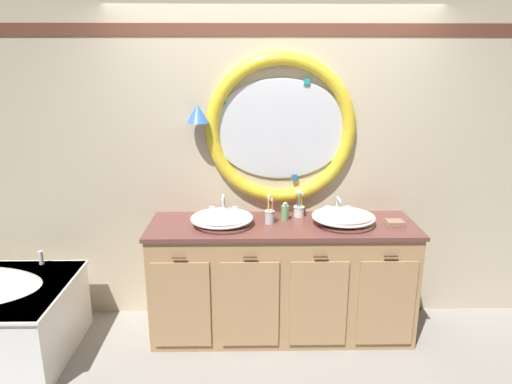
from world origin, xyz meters
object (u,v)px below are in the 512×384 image
object	(u,v)px
sink_basin_left	(222,218)
toothbrush_holder_left	(270,216)
sink_basin_right	(343,217)
soap_dispenser	(285,212)
toothbrush_holder_right	(299,210)
folded_hand_towel	(395,223)

from	to	relation	value
sink_basin_left	toothbrush_holder_left	size ratio (longest dim) A/B	2.10
sink_basin_left	toothbrush_holder_left	xyz separation A→B (m)	(0.36, 0.04, 0.01)
sink_basin_right	soap_dispenser	world-z (taller)	soap_dispenser
toothbrush_holder_right	sink_basin_right	bearing A→B (deg)	-31.35
sink_basin_left	toothbrush_holder_right	xyz separation A→B (m)	(0.60, 0.19, -0.00)
soap_dispenser	folded_hand_towel	world-z (taller)	soap_dispenser
sink_basin_left	toothbrush_holder_left	bearing A→B (deg)	5.90
soap_dispenser	sink_basin_right	bearing A→B (deg)	-14.72
sink_basin_right	folded_hand_towel	world-z (taller)	sink_basin_right
toothbrush_holder_right	soap_dispenser	bearing A→B (deg)	-146.25
sink_basin_right	toothbrush_holder_left	distance (m)	0.55
folded_hand_towel	toothbrush_holder_right	bearing A→B (deg)	163.23
sink_basin_left	soap_dispenser	size ratio (longest dim) A/B	3.23
sink_basin_right	folded_hand_towel	bearing A→B (deg)	-2.89
sink_basin_right	toothbrush_holder_right	distance (m)	0.37
toothbrush_holder_left	folded_hand_towel	xyz separation A→B (m)	(0.94, -0.06, -0.04)
sink_basin_right	toothbrush_holder_right	bearing A→B (deg)	148.65
sink_basin_left	toothbrush_holder_left	distance (m)	0.36
toothbrush_holder_right	soap_dispenser	xyz separation A→B (m)	(-0.12, -0.08, 0.01)
soap_dispenser	sink_basin_left	bearing A→B (deg)	-166.79
soap_dispenser	folded_hand_towel	xyz separation A→B (m)	(0.82, -0.13, -0.05)
toothbrush_holder_left	soap_dispenser	xyz separation A→B (m)	(0.12, 0.08, 0.00)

